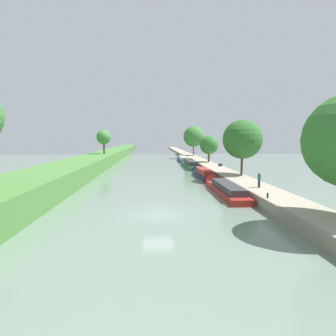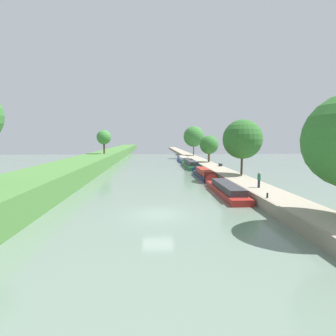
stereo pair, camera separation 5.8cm
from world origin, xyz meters
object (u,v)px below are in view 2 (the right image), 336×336
narrowboat_navy (203,173)px  narrowboat_blue (183,159)px  mooring_bollard_far (187,155)px  mooring_bollard_near (267,195)px  person_walking (259,179)px  park_bench (220,164)px  narrowboat_red (224,188)px  narrowboat_green (190,164)px

narrowboat_navy → narrowboat_blue: size_ratio=0.92×
mooring_bollard_far → narrowboat_blue: bearing=-110.4°
narrowboat_navy → mooring_bollard_near: size_ratio=24.87×
person_walking → park_bench: person_walking is taller
narrowboat_blue → mooring_bollard_far: bearing=69.6°
narrowboat_red → mooring_bollard_far: (1.87, 45.59, 0.70)m
narrowboat_red → narrowboat_navy: bearing=90.0°
mooring_bollard_near → narrowboat_blue: bearing=92.2°
narrowboat_blue → mooring_bollard_far: size_ratio=26.89×
park_bench → mooring_bollard_far: bearing=95.8°
narrowboat_navy → mooring_bollard_far: 33.28m
narrowboat_green → narrowboat_blue: size_ratio=1.21×
narrowboat_navy → narrowboat_green: 14.16m
person_walking → park_bench: 21.57m
mooring_bollard_far → park_bench: size_ratio=0.30×
narrowboat_blue → mooring_bollard_far: (1.84, 4.96, 0.66)m
narrowboat_green → mooring_bollard_far: narrowboat_green is taller
person_walking → narrowboat_red: bearing=143.1°
narrowboat_green → mooring_bollard_far: bearing=84.1°
mooring_bollard_far → narrowboat_green: bearing=-95.9°
narrowboat_blue → park_bench: size_ratio=8.07×
narrowboat_navy → mooring_bollard_far: (1.87, 33.22, 0.65)m
narrowboat_red → mooring_bollard_near: (1.87, -7.10, 0.70)m
narrowboat_navy → park_bench: 8.26m
person_walking → narrowboat_blue: bearing=94.1°
narrowboat_red → mooring_bollard_near: bearing=-75.3°
person_walking → mooring_bollard_near: size_ratio=3.69×
narrowboat_green → park_bench: size_ratio=9.79×
narrowboat_red → park_bench: size_ratio=8.27×
mooring_bollard_far → person_walking: bearing=-88.6°
mooring_bollard_near → mooring_bollard_far: (0.00, 52.69, 0.00)m
person_walking → mooring_bollard_far: (-1.20, 47.90, -0.65)m
person_walking → mooring_bollard_far: size_ratio=3.69×
narrowboat_blue → person_walking: (3.05, -42.94, 1.31)m
narrowboat_red → person_walking: 4.07m
narrowboat_green → person_walking: (3.17, -28.84, 1.20)m
mooring_bollard_near → mooring_bollard_far: bearing=90.0°
person_walking → mooring_bollard_near: person_walking is taller
narrowboat_green → narrowboat_blue: bearing=89.5°
person_walking → mooring_bollard_far: person_walking is taller
narrowboat_red → narrowboat_blue: narrowboat_blue is taller
narrowboat_red → mooring_bollard_near: size_ratio=27.55×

